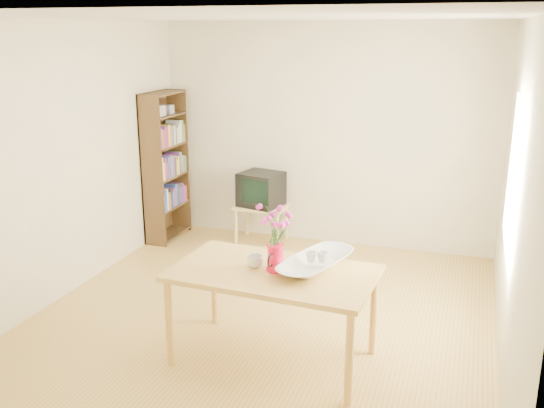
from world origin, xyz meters
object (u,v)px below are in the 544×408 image
(mug, at_px, (256,261))
(bowl, at_px, (317,237))
(pitcher, at_px, (276,259))
(television, at_px, (261,188))
(table, at_px, (273,280))

(mug, distance_m, bowl, 0.50)
(pitcher, height_order, mug, pitcher)
(pitcher, xyz_separation_m, television, (-1.03, 2.57, -0.18))
(table, height_order, television, television)
(table, height_order, pitcher, pitcher)
(table, distance_m, pitcher, 0.17)
(bowl, bearing_deg, television, 118.27)
(table, relative_size, television, 2.89)
(table, relative_size, pitcher, 7.20)
(table, xyz_separation_m, mug, (-0.15, 0.03, 0.12))
(pitcher, height_order, bowl, bowl)
(mug, distance_m, television, 2.70)
(mug, height_order, television, television)
(pitcher, bearing_deg, mug, -177.55)
(television, bearing_deg, table, -56.33)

